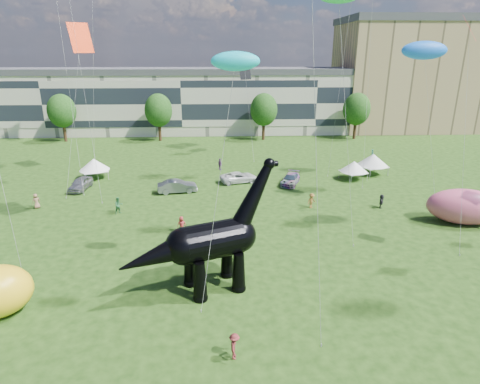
{
  "coord_description": "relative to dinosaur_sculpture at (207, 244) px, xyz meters",
  "views": [
    {
      "loc": [
        0.02,
        -24.14,
        16.3
      ],
      "look_at": [
        1.45,
        8.0,
        5.0
      ],
      "focal_mm": 30.0,
      "sensor_mm": 36.0,
      "label": 1
    }
  ],
  "objects": [
    {
      "name": "ground",
      "position": [
        1.2,
        -1.11,
        -3.63
      ],
      "size": [
        220.0,
        220.0,
        0.0
      ],
      "primitive_type": "plane",
      "color": "#16330C",
      "rests_on": "ground"
    },
    {
      "name": "visitors",
      "position": [
        2.28,
        13.93,
        -2.79
      ],
      "size": [
        45.03,
        43.91,
        1.83
      ],
      "color": "black",
      "rests_on": "ground"
    },
    {
      "name": "gazebo_left",
      "position": [
        -16.1,
        27.61,
        -1.71
      ],
      "size": [
        5.23,
        5.23,
        2.74
      ],
      "rotation": [
        0.0,
        0.0,
        0.44
      ],
      "color": "white",
      "rests_on": "ground"
    },
    {
      "name": "tree_far_right",
      "position": [
        27.2,
        51.89,
        2.66
      ],
      "size": [
        5.2,
        5.2,
        9.44
      ],
      "color": "#382314",
      "rests_on": "ground"
    },
    {
      "name": "car_white",
      "position": [
        3.31,
        25.02,
        -2.95
      ],
      "size": [
        5.35,
        3.56,
        1.36
      ],
      "primitive_type": "imported",
      "rotation": [
        0.0,
        0.0,
        1.86
      ],
      "color": "silver",
      "rests_on": "ground"
    },
    {
      "name": "inflatable_pink",
      "position": [
        25.1,
        10.68,
        -1.85
      ],
      "size": [
        7.82,
        5.36,
        3.56
      ],
      "primitive_type": "ellipsoid",
      "rotation": [
        0.0,
        0.0,
        -0.27
      ],
      "color": "#D25176",
      "rests_on": "ground"
    },
    {
      "name": "tree_far_left",
      "position": [
        -28.8,
        51.89,
        2.66
      ],
      "size": [
        5.2,
        5.2,
        9.44
      ],
      "color": "#382314",
      "rests_on": "ground"
    },
    {
      "name": "car_grey",
      "position": [
        -4.37,
        21.32,
        -2.85
      ],
      "size": [
        4.99,
        2.46,
        1.57
      ],
      "primitive_type": "imported",
      "rotation": [
        0.0,
        0.0,
        1.74
      ],
      "color": "slate",
      "rests_on": "ground"
    },
    {
      "name": "car_silver",
      "position": [
        -16.52,
        22.86,
        -2.87
      ],
      "size": [
        2.18,
        4.64,
        1.53
      ],
      "primitive_type": "imported",
      "rotation": [
        0.0,
        0.0,
        -0.08
      ],
      "color": "#A8A8AC",
      "rests_on": "ground"
    },
    {
      "name": "apartment_block",
      "position": [
        41.2,
        63.89,
        7.37
      ],
      "size": [
        28.0,
        18.0,
        22.0
      ],
      "primitive_type": "cube",
      "color": "tan",
      "rests_on": "ground"
    },
    {
      "name": "car_dark",
      "position": [
        9.97,
        23.91,
        -2.96
      ],
      "size": [
        3.42,
        5.04,
        1.36
      ],
      "primitive_type": "imported",
      "rotation": [
        0.0,
        0.0,
        -0.36
      ],
      "color": "#595960",
      "rests_on": "ground"
    },
    {
      "name": "gazebo_near",
      "position": [
        18.74,
        25.67,
        -1.88
      ],
      "size": [
        4.6,
        4.6,
        2.5
      ],
      "rotation": [
        0.0,
        0.0,
        0.35
      ],
      "color": "white",
      "rests_on": "ground"
    },
    {
      "name": "gazebo_far",
      "position": [
        22.11,
        27.95,
        -1.59
      ],
      "size": [
        5.33,
        5.33,
        2.91
      ],
      "rotation": [
        0.0,
        0.0,
        0.34
      ],
      "color": "silver",
      "rests_on": "ground"
    },
    {
      "name": "tree_mid_right",
      "position": [
        9.2,
        51.89,
        2.66
      ],
      "size": [
        5.2,
        5.2,
        9.44
      ],
      "color": "#382314",
      "rests_on": "ground"
    },
    {
      "name": "terrace_row",
      "position": [
        -6.8,
        60.89,
        2.37
      ],
      "size": [
        78.0,
        11.0,
        12.0
      ],
      "primitive_type": "cube",
      "color": "beige",
      "rests_on": "ground"
    },
    {
      "name": "tree_mid_left",
      "position": [
        -10.8,
        51.89,
        2.66
      ],
      "size": [
        5.2,
        5.2,
        9.44
      ],
      "color": "#382314",
      "rests_on": "ground"
    },
    {
      "name": "dinosaur_sculpture",
      "position": [
        0.0,
        0.0,
        0.0
      ],
      "size": [
        11.49,
        6.05,
        9.62
      ],
      "rotation": [
        0.0,
        0.0,
        0.39
      ],
      "color": "black",
      "rests_on": "ground"
    }
  ]
}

